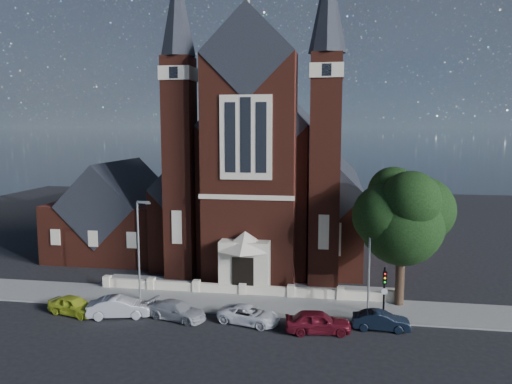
# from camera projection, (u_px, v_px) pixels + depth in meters

# --- Properties ---
(ground) EXTENTS (120.00, 120.00, 0.00)m
(ground) POSITION_uv_depth(u_px,v_px,m) (259.00, 267.00, 49.77)
(ground) COLOR black
(ground) RESTS_ON ground
(pavement_strip) EXTENTS (60.00, 5.00, 0.12)m
(pavement_strip) POSITION_uv_depth(u_px,v_px,m) (238.00, 303.00, 39.50)
(pavement_strip) COLOR slate
(pavement_strip) RESTS_ON ground
(forecourt_paving) EXTENTS (26.00, 3.00, 0.14)m
(forecourt_paving) POSITION_uv_depth(u_px,v_px,m) (247.00, 287.00, 43.41)
(forecourt_paving) COLOR slate
(forecourt_paving) RESTS_ON ground
(forecourt_wall) EXTENTS (24.00, 0.40, 0.90)m
(forecourt_wall) POSITION_uv_depth(u_px,v_px,m) (243.00, 295.00, 41.45)
(forecourt_wall) COLOR beige
(forecourt_wall) RESTS_ON ground
(church) EXTENTS (20.01, 34.90, 29.20)m
(church) POSITION_uv_depth(u_px,v_px,m) (270.00, 178.00, 56.49)
(church) COLOR #512015
(church) RESTS_ON ground
(parish_hall) EXTENTS (12.00, 12.20, 10.24)m
(parish_hall) POSITION_uv_depth(u_px,v_px,m) (119.00, 217.00, 54.73)
(parish_hall) COLOR #512015
(parish_hall) RESTS_ON ground
(street_tree) EXTENTS (6.40, 6.60, 10.70)m
(street_tree) POSITION_uv_depth(u_px,v_px,m) (404.00, 219.00, 37.78)
(street_tree) COLOR black
(street_tree) RESTS_ON ground
(street_lamp_left) EXTENTS (1.16, 0.22, 8.09)m
(street_lamp_left) POSITION_uv_depth(u_px,v_px,m) (139.00, 244.00, 39.67)
(street_lamp_left) COLOR gray
(street_lamp_left) RESTS_ON ground
(street_lamp_right) EXTENTS (1.16, 0.22, 8.09)m
(street_lamp_right) POSITION_uv_depth(u_px,v_px,m) (371.00, 253.00, 36.81)
(street_lamp_right) COLOR gray
(street_lamp_right) RESTS_ON ground
(traffic_signal) EXTENTS (0.28, 0.42, 4.00)m
(traffic_signal) POSITION_uv_depth(u_px,v_px,m) (384.00, 287.00, 35.39)
(traffic_signal) COLOR black
(traffic_signal) RESTS_ON ground
(car_lime_van) EXTENTS (4.36, 2.65, 1.39)m
(car_lime_van) POSITION_uv_depth(u_px,v_px,m) (74.00, 305.00, 37.08)
(car_lime_van) COLOR #B7C627
(car_lime_van) RESTS_ON ground
(car_silver_a) EXTENTS (4.78, 2.70, 1.49)m
(car_silver_a) POSITION_uv_depth(u_px,v_px,m) (119.00, 307.00, 36.59)
(car_silver_a) COLOR #A2A3A9
(car_silver_a) RESTS_ON ground
(car_silver_b) EXTENTS (4.79, 2.98, 1.29)m
(car_silver_b) POSITION_uv_depth(u_px,v_px,m) (177.00, 310.00, 36.18)
(car_silver_b) COLOR #A1A3A8
(car_silver_b) RESTS_ON ground
(car_white_suv) EXTENTS (4.83, 3.10, 1.24)m
(car_white_suv) POSITION_uv_depth(u_px,v_px,m) (249.00, 315.00, 35.40)
(car_white_suv) COLOR white
(car_white_suv) RESTS_ON ground
(car_dark_red) EXTENTS (4.69, 2.39, 1.53)m
(car_dark_red) POSITION_uv_depth(u_px,v_px,m) (318.00, 322.00, 33.78)
(car_dark_red) COLOR maroon
(car_dark_red) RESTS_ON ground
(car_navy) EXTENTS (3.91, 1.42, 1.28)m
(car_navy) POSITION_uv_depth(u_px,v_px,m) (381.00, 321.00, 34.27)
(car_navy) COLOR black
(car_navy) RESTS_ON ground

